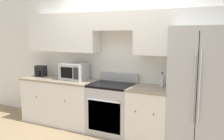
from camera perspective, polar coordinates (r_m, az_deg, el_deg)
ground_plane at (r=4.41m, az=-1.87°, el=-15.30°), size 12.00×12.00×0.00m
wall_back at (r=4.57m, az=1.54°, el=4.97°), size 8.00×0.39×2.60m
lower_cabinets_left at (r=5.10m, az=-11.63°, el=-6.86°), size 1.54×0.64×0.89m
lower_cabinets_right at (r=4.26m, az=8.74°, el=-9.88°), size 0.68×0.64×0.89m
oven_range at (r=4.51m, az=0.00°, el=-8.67°), size 0.77×0.65×1.05m
refrigerator at (r=4.01m, az=19.45°, el=-4.07°), size 0.86×0.73×1.88m
microwave at (r=4.85m, az=-8.69°, el=-0.35°), size 0.48×0.37×0.31m
bottle at (r=4.27m, az=11.37°, el=-2.46°), size 0.07×0.07×0.24m
coffee_maker at (r=5.40m, az=-16.04°, el=-0.26°), size 0.22×0.21×0.22m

